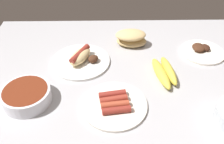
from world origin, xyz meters
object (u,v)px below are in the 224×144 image
(plate_hotdog_assembled, at_px, (81,59))
(plate_grilled_meat, at_px, (202,51))
(banana_bunch, at_px, (164,72))
(plate_sausages, at_px, (114,104))
(bowl_chili, at_px, (26,95))
(bread_stack, at_px, (131,38))

(plate_hotdog_assembled, relative_size, plate_grilled_meat, 1.30)
(plate_hotdog_assembled, bearing_deg, banana_bunch, 165.15)
(plate_sausages, bearing_deg, plate_grilled_meat, -141.81)
(plate_sausages, xyz_separation_m, bowl_chili, (0.30, -0.03, 0.02))
(banana_bunch, distance_m, plate_sausages, 0.25)
(bowl_chili, bearing_deg, bread_stack, -138.22)
(bowl_chili, bearing_deg, banana_bunch, -165.59)
(plate_grilled_meat, height_order, bowl_chili, bowl_chili)
(bowl_chili, distance_m, bread_stack, 0.51)
(plate_sausages, xyz_separation_m, plate_grilled_meat, (-0.38, -0.30, 0.00))
(banana_bunch, distance_m, bread_stack, 0.24)
(plate_sausages, distance_m, bread_stack, 0.38)
(plate_grilled_meat, bearing_deg, banana_bunch, 37.82)
(plate_sausages, bearing_deg, bread_stack, -102.71)
(banana_bunch, height_order, bowl_chili, bowl_chili)
(plate_hotdog_assembled, height_order, bread_stack, bread_stack)
(plate_sausages, bearing_deg, banana_bunch, -141.46)
(bread_stack, bearing_deg, plate_grilled_meat, 167.67)
(plate_grilled_meat, bearing_deg, bread_stack, -12.33)
(plate_grilled_meat, bearing_deg, plate_sausages, 38.19)
(plate_grilled_meat, bearing_deg, plate_hotdog_assembled, 6.71)
(plate_hotdog_assembled, distance_m, plate_sausages, 0.27)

